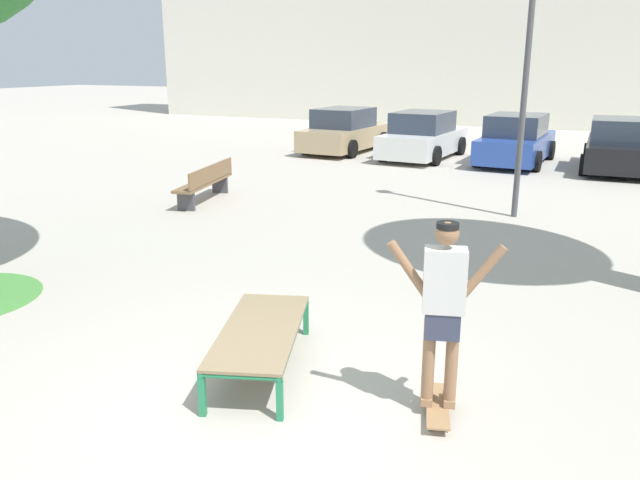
% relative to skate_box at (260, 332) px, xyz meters
% --- Properties ---
extents(ground_plane, '(120.00, 120.00, 0.00)m').
position_rel_skate_box_xyz_m(ground_plane, '(0.11, -0.63, -0.41)').
color(ground_plane, '#B2AA9E').
extents(skate_box, '(1.31, 2.04, 0.46)m').
position_rel_skate_box_xyz_m(skate_box, '(0.00, 0.00, 0.00)').
color(skate_box, '#237A4C').
rests_on(skate_box, ground).
extents(skateboard, '(0.40, 0.82, 0.09)m').
position_rel_skate_box_xyz_m(skateboard, '(1.86, -0.10, -0.34)').
color(skateboard, '#9E754C').
rests_on(skateboard, ground).
extents(skater, '(0.98, 0.37, 1.69)m').
position_rel_skate_box_xyz_m(skater, '(1.86, -0.10, 0.66)').
color(skater, '#8E6647').
rests_on(skater, skateboard).
extents(car_tan, '(2.15, 4.31, 1.50)m').
position_rel_skate_box_xyz_m(car_tan, '(-5.18, 15.37, 0.28)').
color(car_tan, tan).
rests_on(car_tan, ground).
extents(car_white, '(2.17, 4.32, 1.50)m').
position_rel_skate_box_xyz_m(car_white, '(-2.30, 14.98, 0.28)').
color(car_white, silver).
rests_on(car_white, ground).
extents(car_blue, '(2.12, 4.30, 1.50)m').
position_rel_skate_box_xyz_m(car_blue, '(0.58, 15.07, 0.28)').
color(car_blue, '#28479E').
rests_on(car_blue, ground).
extents(car_black, '(1.94, 4.21, 1.50)m').
position_rel_skate_box_xyz_m(car_black, '(3.46, 14.86, 0.28)').
color(car_black, black).
rests_on(car_black, ground).
extents(park_bench, '(0.88, 2.44, 0.83)m').
position_rel_skate_box_xyz_m(park_bench, '(-5.06, 6.61, 0.03)').
color(park_bench, brown).
rests_on(park_bench, ground).
extents(light_post, '(0.36, 0.36, 5.83)m').
position_rel_skate_box_xyz_m(light_post, '(1.50, 7.93, 3.41)').
color(light_post, '#4C4C51').
rests_on(light_post, ground).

